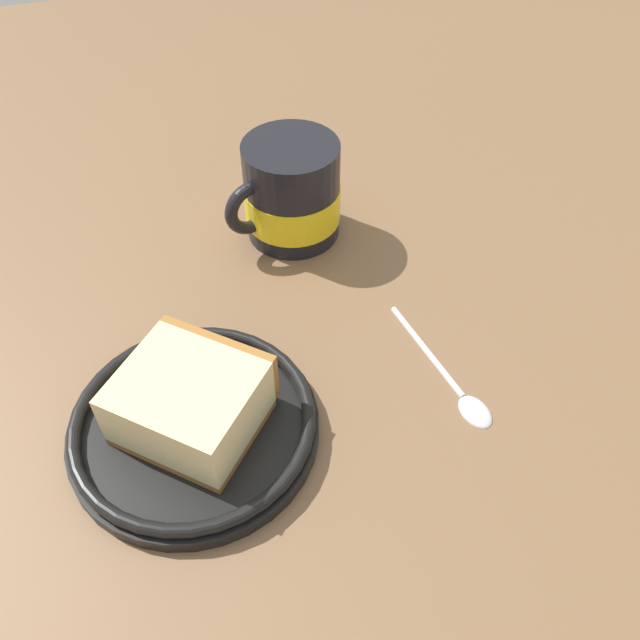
% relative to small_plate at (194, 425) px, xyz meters
% --- Properties ---
extents(ground_plane, '(1.50, 1.50, 0.02)m').
position_rel_small_plate_xyz_m(ground_plane, '(0.05, -0.05, -0.02)').
color(ground_plane, brown).
extents(small_plate, '(0.17, 0.17, 0.02)m').
position_rel_small_plate_xyz_m(small_plate, '(0.00, 0.00, 0.00)').
color(small_plate, black).
rests_on(small_plate, ground_plane).
extents(cake_slice, '(0.12, 0.12, 0.05)m').
position_rel_small_plate_xyz_m(cake_slice, '(0.00, -0.00, 0.02)').
color(cake_slice, '#9E662D').
rests_on(cake_slice, small_plate).
extents(tea_mug, '(0.08, 0.11, 0.09)m').
position_rel_small_plate_xyz_m(tea_mug, '(0.19, -0.12, 0.03)').
color(tea_mug, black).
rests_on(tea_mug, ground_plane).
extents(teaspoon, '(0.13, 0.03, 0.01)m').
position_rel_small_plate_xyz_m(teaspoon, '(-0.02, -0.19, -0.01)').
color(teaspoon, silver).
rests_on(teaspoon, ground_plane).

